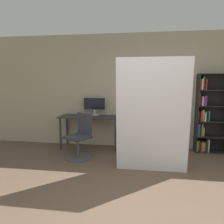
# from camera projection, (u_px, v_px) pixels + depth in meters

# --- Properties ---
(wall_back) EXTENTS (8.00, 0.06, 2.70)m
(wall_back) POSITION_uv_depth(u_px,v_px,m) (141.00, 91.00, 5.19)
(wall_back) COLOR tan
(wall_back) RESTS_ON ground
(desk) EXTENTS (1.42, 0.56, 0.78)m
(desk) POSITION_uv_depth(u_px,v_px,m) (90.00, 121.00, 5.16)
(desk) COLOR #2D2D33
(desk) RESTS_ON ground
(monitor) EXTENTS (0.54, 0.19, 0.43)m
(monitor) POSITION_uv_depth(u_px,v_px,m) (94.00, 105.00, 5.26)
(monitor) COLOR #B7B7BC
(monitor) RESTS_ON desk
(office_chair) EXTENTS (0.60, 0.60, 0.93)m
(office_chair) POSITION_uv_depth(u_px,v_px,m) (80.00, 140.00, 4.52)
(office_chair) COLOR #4C4C51
(office_chair) RESTS_ON ground
(bookshelf) EXTENTS (0.69, 0.32, 1.75)m
(bookshelf) POSITION_uv_depth(u_px,v_px,m) (208.00, 116.00, 4.89)
(bookshelf) COLOR black
(bookshelf) RESTS_ON ground
(mattress_near) EXTENTS (1.25, 0.33, 1.99)m
(mattress_near) POSITION_uv_depth(u_px,v_px,m) (153.00, 116.00, 3.78)
(mattress_near) COLOR silver
(mattress_near) RESTS_ON ground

